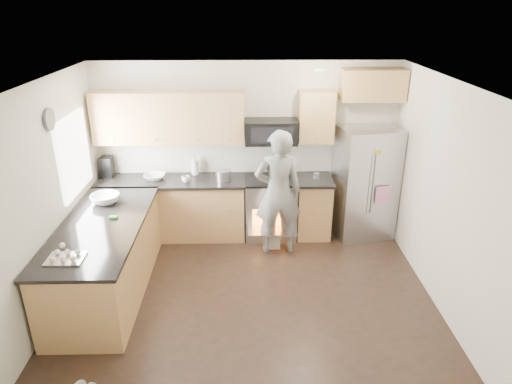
{
  "coord_description": "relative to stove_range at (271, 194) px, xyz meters",
  "views": [
    {
      "loc": [
        -0.01,
        -4.63,
        3.39
      ],
      "look_at": [
        0.1,
        0.5,
        1.22
      ],
      "focal_mm": 32.0,
      "sensor_mm": 36.0,
      "label": 1
    }
  ],
  "objects": [
    {
      "name": "ground",
      "position": [
        -0.35,
        -1.69,
        -0.68
      ],
      "size": [
        4.5,
        4.5,
        0.0
      ],
      "primitive_type": "plane",
      "color": "black",
      "rests_on": "ground"
    },
    {
      "name": "room_shell",
      "position": [
        -0.39,
        -1.68,
        1.0
      ],
      "size": [
        4.54,
        4.04,
        2.62
      ],
      "color": "beige",
      "rests_on": "ground"
    },
    {
      "name": "back_cabinet_run",
      "position": [
        -0.94,
        0.06,
        0.29
      ],
      "size": [
        4.45,
        0.64,
        2.5
      ],
      "color": "#A58042",
      "rests_on": "ground"
    },
    {
      "name": "peninsula",
      "position": [
        -2.1,
        -1.44,
        -0.21
      ],
      "size": [
        0.96,
        2.36,
        1.04
      ],
      "color": "#A58042",
      "rests_on": "ground"
    },
    {
      "name": "stove_range",
      "position": [
        0.0,
        0.0,
        0.0
      ],
      "size": [
        0.76,
        0.97,
        1.79
      ],
      "color": "#B7B7BC",
      "rests_on": "ground"
    },
    {
      "name": "refrigerator",
      "position": [
        1.42,
        0.01,
        0.17
      ],
      "size": [
        0.93,
        0.78,
        1.69
      ],
      "rotation": [
        0.0,
        0.0,
        0.17
      ],
      "color": "#B7B7BC",
      "rests_on": "ground"
    },
    {
      "name": "person",
      "position": [
        0.07,
        -0.49,
        0.23
      ],
      "size": [
        0.7,
        0.5,
        1.81
      ],
      "primitive_type": "imported",
      "rotation": [
        0.0,
        0.0,
        3.25
      ],
      "color": "gray",
      "rests_on": "ground"
    }
  ]
}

